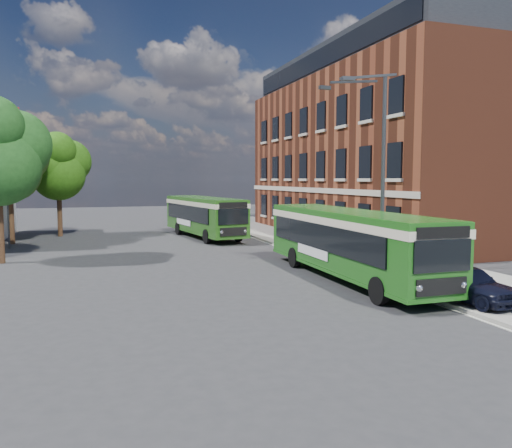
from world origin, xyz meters
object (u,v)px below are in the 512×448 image
object	(u,v)px
bus_front	(349,238)
parked_car	(466,283)
bus_rear	(204,213)
street_lamp	(376,171)

from	to	relation	value
bus_front	parked_car	size ratio (longest dim) A/B	3.32
bus_rear	street_lamp	bearing A→B (deg)	-75.98
parked_car	street_lamp	bearing A→B (deg)	81.32
bus_front	parked_car	world-z (taller)	bus_front
bus_rear	parked_car	world-z (taller)	bus_rear
street_lamp	bus_front	distance (m)	3.42
street_lamp	bus_front	bearing A→B (deg)	-162.25
bus_front	bus_rear	bearing A→B (deg)	98.42
street_lamp	parked_car	bearing A→B (deg)	-90.36
bus_rear	parked_car	bearing A→B (deg)	-79.62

